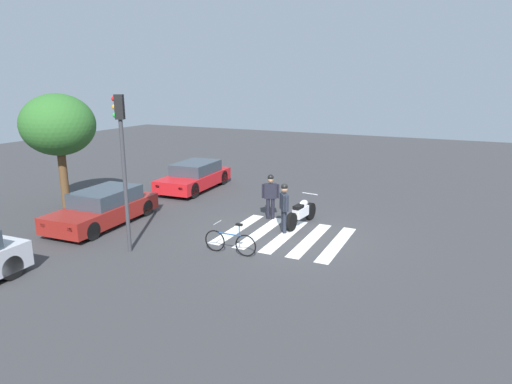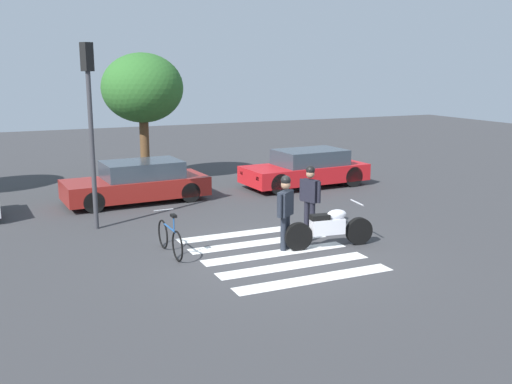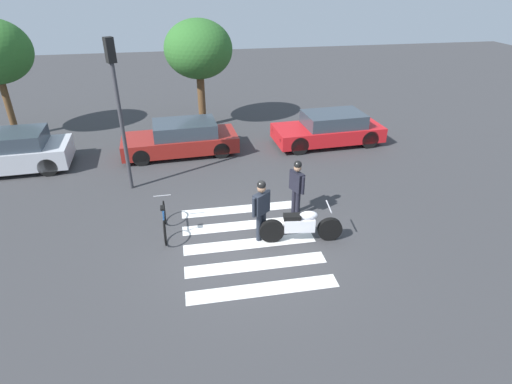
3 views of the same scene
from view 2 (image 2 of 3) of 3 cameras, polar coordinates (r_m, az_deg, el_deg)
name	(u,v)px [view 2 (image 2 of 3)]	position (r m, az deg, el deg)	size (l,w,h in m)	color
ground_plane	(276,253)	(13.45, 1.90, -5.95)	(60.00, 60.00, 0.00)	#38383A
police_motorcycle	(329,228)	(13.87, 7.07, -3.49)	(2.20, 0.62, 1.05)	black
leaning_bicycle	(170,238)	(13.40, -8.30, -4.45)	(0.46, 1.72, 1.00)	black
officer_on_foot	(310,194)	(14.95, 5.23, -0.23)	(0.36, 0.62, 1.73)	black
officer_by_motorcycle	(285,207)	(13.48, 2.86, -1.50)	(0.54, 0.45, 1.74)	#1E232D
crosswalk_stripes	(276,253)	(13.45, 1.90, -5.93)	(3.48, 4.05, 0.01)	silver
car_maroon_wagon	(138,183)	(18.74, -11.36, 0.90)	(4.46, 2.02, 1.27)	black
car_red_convertible	(306,169)	(20.85, 4.86, 2.26)	(4.47, 2.07, 1.30)	black
traffic_light_pole	(89,108)	(15.51, -15.78, 7.85)	(0.32, 0.36, 4.73)	#38383D
street_tree_mid	(142,89)	(21.64, -10.91, 9.78)	(2.89, 2.89, 4.64)	brown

